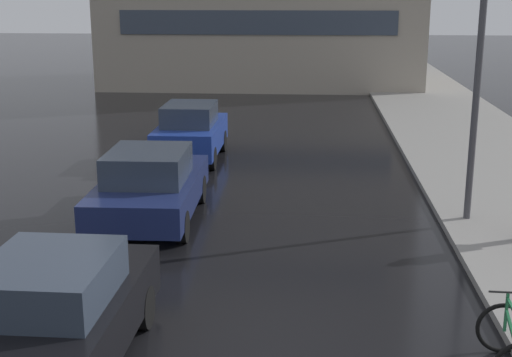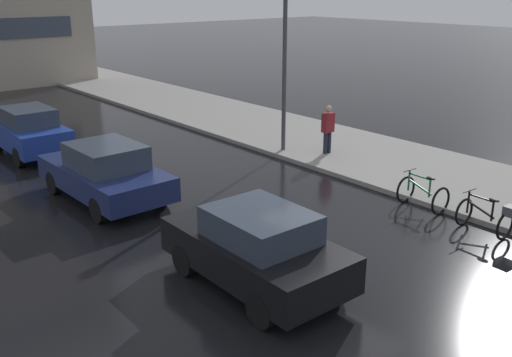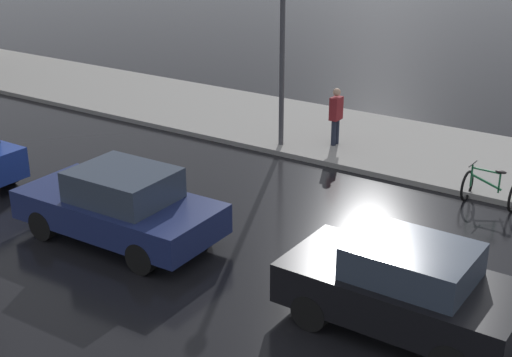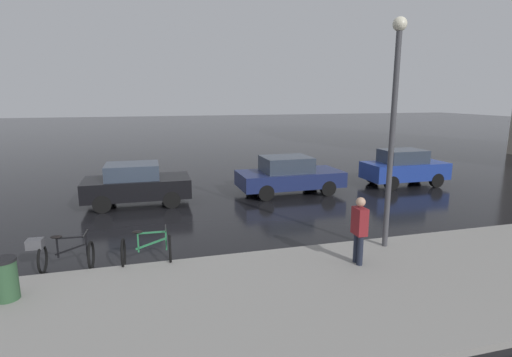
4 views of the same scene
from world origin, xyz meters
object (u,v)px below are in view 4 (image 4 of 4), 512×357
object	(u,v)px
bicycle_nearest	(59,253)
bicycle_second	(147,250)
car_blue	(404,168)
trash_bin	(6,282)
car_navy	(289,175)
streetlamp	(394,115)
pedestrian	(359,229)
car_black	(136,184)

from	to	relation	value
bicycle_nearest	bicycle_second	distance (m)	1.99
bicycle_nearest	bicycle_second	xyz separation A→B (m)	(0.20, 1.98, -0.07)
car_blue	trash_bin	size ratio (longest dim) A/B	3.78
car_navy	bicycle_second	bearing A→B (deg)	-44.25
streetlamp	bicycle_nearest	bearing A→B (deg)	-96.37
streetlamp	pedestrian	bearing A→B (deg)	-56.92
car_black	pedestrian	world-z (taller)	pedestrian
car_blue	pedestrian	bearing A→B (deg)	-41.22
car_blue	pedestrian	distance (m)	10.08
bicycle_nearest	car_navy	bearing A→B (deg)	126.55
bicycle_second	car_blue	bearing A→B (deg)	117.81
car_navy	trash_bin	bearing A→B (deg)	-49.71
pedestrian	bicycle_nearest	bearing A→B (deg)	-104.29
car_black	trash_bin	size ratio (longest dim) A/B	3.94
bicycle_nearest	car_blue	xyz separation A→B (m)	(-5.85, 13.44, 0.36)
bicycle_second	car_black	bearing A→B (deg)	-176.99
car_black	streetlamp	bearing A→B (deg)	44.29
bicycle_second	car_blue	world-z (taller)	car_blue
bicycle_second	streetlamp	bearing A→B (deg)	83.46
bicycle_second	car_navy	bearing A→B (deg)	135.75
car_navy	car_blue	world-z (taller)	car_blue
car_black	car_navy	world-z (taller)	same
bicycle_second	car_blue	size ratio (longest dim) A/B	0.32
pedestrian	streetlamp	size ratio (longest dim) A/B	0.30
car_black	car_blue	xyz separation A→B (m)	(-0.18, 11.77, 0.03)
car_blue	bicycle_nearest	bearing A→B (deg)	-66.49
bicycle_second	car_black	xyz separation A→B (m)	(-5.87, -0.31, 0.40)
bicycle_nearest	pedestrian	bearing A→B (deg)	75.71
car_black	pedestrian	size ratio (longest dim) A/B	2.21
car_black	trash_bin	distance (m)	7.48
car_navy	streetlamp	bearing A→B (deg)	2.24
car_navy	car_blue	size ratio (longest dim) A/B	1.17
bicycle_nearest	trash_bin	distance (m)	1.58
bicycle_second	car_navy	world-z (taller)	car_navy
car_black	pedestrian	xyz separation A→B (m)	(7.40, 5.13, 0.20)
car_blue	streetlamp	bearing A→B (deg)	-38.48
bicycle_nearest	pedestrian	size ratio (longest dim) A/B	0.80
car_black	car_blue	bearing A→B (deg)	90.85
trash_bin	pedestrian	bearing A→B (deg)	87.60
car_navy	car_blue	bearing A→B (deg)	90.54
bicycle_second	streetlamp	distance (m)	6.91
car_black	streetlamp	xyz separation A→B (m)	(6.57, 6.41, 2.78)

